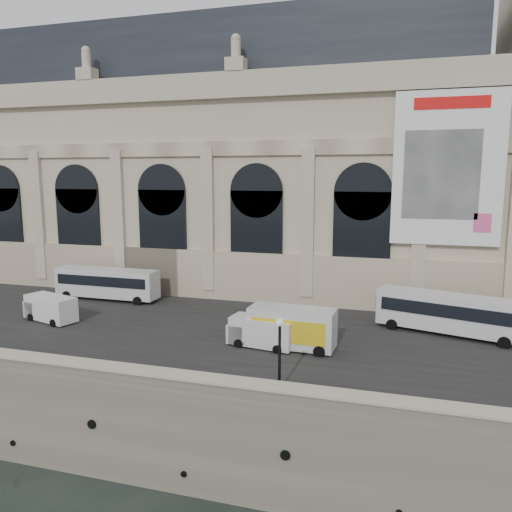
% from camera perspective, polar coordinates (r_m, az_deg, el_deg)
% --- Properties ---
extents(ground, '(260.00, 260.00, 0.00)m').
position_cam_1_polar(ground, '(36.14, -20.73, -22.17)').
color(ground, black).
rests_on(ground, ground).
extents(quay, '(160.00, 70.00, 6.00)m').
position_cam_1_polar(quay, '(64.22, -1.81, -4.70)').
color(quay, gray).
rests_on(quay, ground).
extents(street, '(160.00, 24.00, 0.06)m').
position_cam_1_polar(street, '(44.65, -10.30, -7.10)').
color(street, '#2D2D2D').
rests_on(street, quay).
extents(parapet, '(160.00, 1.40, 1.21)m').
position_cam_1_polar(parapet, '(33.68, -20.77, -12.02)').
color(parapet, gray).
rests_on(parapet, quay).
extents(museum, '(69.00, 18.70, 29.10)m').
position_cam_1_polar(museum, '(60.67, -8.60, 10.32)').
color(museum, beige).
rests_on(museum, quay).
extents(bus_left, '(10.82, 2.56, 3.18)m').
position_cam_1_polar(bus_left, '(52.39, -16.67, -2.93)').
color(bus_left, silver).
rests_on(bus_left, quay).
extents(bus_right, '(11.25, 5.24, 3.26)m').
position_cam_1_polar(bus_right, '(42.13, 21.19, -6.05)').
color(bus_right, silver).
rests_on(bus_right, quay).
extents(van_b, '(5.38, 3.25, 2.25)m').
position_cam_1_polar(van_b, '(46.74, -22.61, -5.52)').
color(van_b, white).
rests_on(van_b, quay).
extents(van_c, '(5.17, 2.59, 2.21)m').
position_cam_1_polar(van_c, '(36.96, 0.33, -8.66)').
color(van_c, silver).
rests_on(van_c, quay).
extents(box_truck, '(7.57, 2.98, 3.00)m').
position_cam_1_polar(box_truck, '(36.72, 3.49, -8.17)').
color(box_truck, silver).
rests_on(box_truck, quay).
extents(lamp_right, '(0.45, 0.45, 4.42)m').
position_cam_1_polar(lamp_right, '(29.31, 2.71, -11.32)').
color(lamp_right, black).
rests_on(lamp_right, quay).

